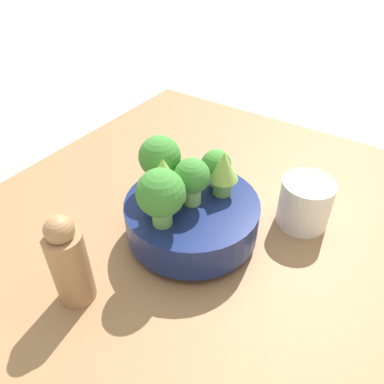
% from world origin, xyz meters
% --- Properties ---
extents(ground_plane, '(6.00, 6.00, 0.00)m').
position_xyz_m(ground_plane, '(0.00, 0.00, 0.00)').
color(ground_plane, '#ADA89E').
extents(table, '(0.87, 0.85, 0.04)m').
position_xyz_m(table, '(0.00, 0.00, 0.02)').
color(table, olive).
rests_on(table, ground_plane).
extents(bowl, '(0.21, 0.21, 0.07)m').
position_xyz_m(bowl, '(-0.03, 0.03, 0.08)').
color(bowl, navy).
rests_on(bowl, table).
extents(romanesco_piece_near, '(0.05, 0.05, 0.08)m').
position_xyz_m(romanesco_piece_near, '(0.02, -0.00, 0.16)').
color(romanesco_piece_near, '#6BA34C').
rests_on(romanesco_piece_near, bowl).
extents(broccoli_floret_right, '(0.05, 0.05, 0.06)m').
position_xyz_m(broccoli_floret_right, '(0.03, 0.02, 0.15)').
color(broccoli_floret_right, '#6BA34C').
rests_on(broccoli_floret_right, bowl).
extents(broccoli_floret_center, '(0.05, 0.05, 0.08)m').
position_xyz_m(broccoli_floret_center, '(-0.03, 0.03, 0.16)').
color(broccoli_floret_center, '#7AB256').
rests_on(broccoli_floret_center, bowl).
extents(broccoli_floret_left, '(0.07, 0.07, 0.09)m').
position_xyz_m(broccoli_floret_left, '(-0.09, 0.04, 0.17)').
color(broccoli_floret_left, '#6BA34C').
rests_on(broccoli_floret_left, bowl).
extents(romanesco_piece_far, '(0.07, 0.07, 0.09)m').
position_xyz_m(romanesco_piece_far, '(-0.06, 0.05, 0.17)').
color(romanesco_piece_far, '#609347').
rests_on(romanesco_piece_far, bowl).
extents(broccoli_floret_back, '(0.07, 0.07, 0.09)m').
position_xyz_m(broccoli_floret_back, '(-0.02, 0.09, 0.17)').
color(broccoli_floret_back, '#609347').
rests_on(broccoli_floret_back, bowl).
extents(cup, '(0.09, 0.09, 0.08)m').
position_xyz_m(cup, '(0.11, -0.11, 0.08)').
color(cup, silver).
rests_on(cup, table).
extents(pepper_mill, '(0.05, 0.05, 0.15)m').
position_xyz_m(pepper_mill, '(-0.22, 0.10, 0.11)').
color(pepper_mill, '#997047').
rests_on(pepper_mill, table).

